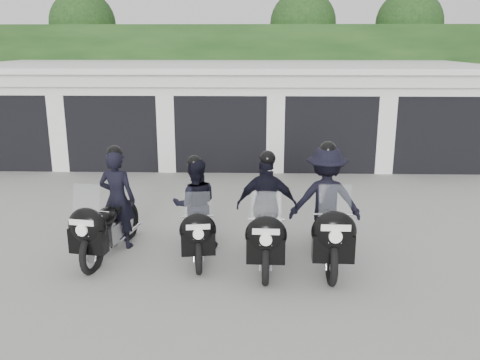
{
  "coord_description": "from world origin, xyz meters",
  "views": [
    {
      "loc": [
        0.95,
        -8.72,
        3.65
      ],
      "look_at": [
        0.68,
        0.79,
        1.05
      ],
      "focal_mm": 38.0,
      "sensor_mm": 36.0,
      "label": 1
    }
  ],
  "objects_px": {
    "police_bike_b": "(196,212)",
    "police_bike_d": "(327,209)",
    "police_bike_a": "(110,212)",
    "police_bike_c": "(267,214)"
  },
  "relations": [
    {
      "from": "police_bike_a",
      "to": "police_bike_d",
      "type": "xyz_separation_m",
      "value": [
        3.76,
        -0.06,
        0.11
      ]
    },
    {
      "from": "police_bike_c",
      "to": "police_bike_d",
      "type": "distance_m",
      "value": 1.03
    },
    {
      "from": "police_bike_a",
      "to": "police_bike_b",
      "type": "xyz_separation_m",
      "value": [
        1.49,
        0.09,
        -0.02
      ]
    },
    {
      "from": "police_bike_a",
      "to": "police_bike_c",
      "type": "xyz_separation_m",
      "value": [
        2.73,
        -0.16,
        0.04
      ]
    },
    {
      "from": "police_bike_b",
      "to": "police_bike_d",
      "type": "xyz_separation_m",
      "value": [
        2.27,
        -0.15,
        0.13
      ]
    },
    {
      "from": "police_bike_c",
      "to": "police_bike_d",
      "type": "height_order",
      "value": "police_bike_d"
    },
    {
      "from": "police_bike_a",
      "to": "police_bike_c",
      "type": "height_order",
      "value": "police_bike_a"
    },
    {
      "from": "police_bike_a",
      "to": "police_bike_d",
      "type": "height_order",
      "value": "police_bike_d"
    },
    {
      "from": "police_bike_c",
      "to": "police_bike_d",
      "type": "xyz_separation_m",
      "value": [
        1.03,
        0.1,
        0.07
      ]
    },
    {
      "from": "police_bike_b",
      "to": "police_bike_c",
      "type": "bearing_deg",
      "value": -20.18
    }
  ]
}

